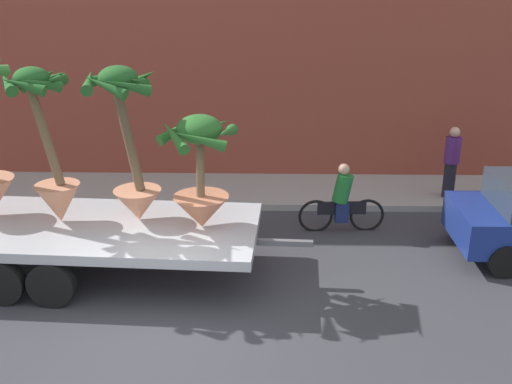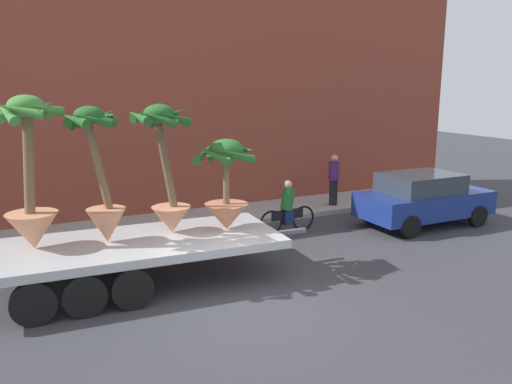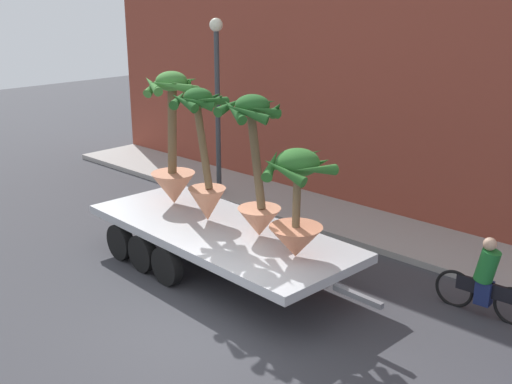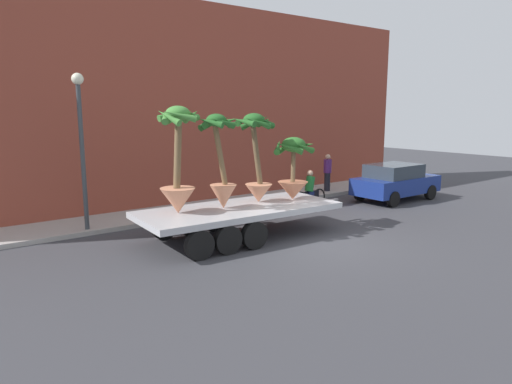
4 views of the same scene
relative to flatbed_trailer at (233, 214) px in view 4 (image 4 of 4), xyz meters
The scene contains 12 objects.
ground_plane 2.86m from the flatbed_trailer, 45.34° to the right, with size 60.00×60.00×0.00m, color #38383D.
sidewalk 4.62m from the flatbed_trailer, 64.90° to the left, with size 24.00×2.20×0.15m, color #A39E99.
building_facade 6.97m from the flatbed_trailer, 71.63° to the left, with size 24.00×1.20×8.10m, color brown.
flatbed_trailer is the anchor object (origin of this frame).
potted_palm_rear 2.63m from the flatbed_trailer, ahead, with size 1.42×1.47×2.04m.
potted_palm_middle 2.21m from the flatbed_trailer, 168.04° to the left, with size 1.32×1.30×3.02m.
potted_palm_front 1.56m from the flatbed_trailer, 159.44° to the left, with size 1.26×1.27×2.80m.
potted_palm_extra 1.92m from the flatbed_trailer, 11.40° to the left, with size 1.37×1.41×2.81m.
cyclist 5.46m from the flatbed_trailer, 21.25° to the left, with size 1.84×0.37×1.54m.
parked_car 9.14m from the flatbed_trailer, ahead, with size 4.02×1.92×1.58m.
pedestrian_near_gate 8.64m from the flatbed_trailer, 25.13° to the left, with size 0.36×0.36×1.71m.
street_lamp 5.31m from the flatbed_trailer, 134.78° to the left, with size 0.36×0.36×4.83m.
Camera 4 is at (-9.59, -9.32, 3.91)m, focal length 32.52 mm.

